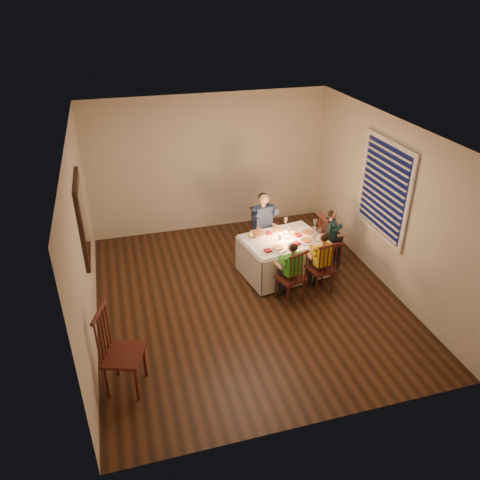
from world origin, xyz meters
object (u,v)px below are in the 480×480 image
object	(u,v)px
dining_table	(283,249)
chair_near_right	(318,290)
chair_near_left	(289,300)
child_green	(289,300)
child_teal	(328,262)
serving_bowl	(258,234)
adult	(262,254)
child_yellow	(318,290)
chair_adult	(262,254)
chair_extra	(128,386)
chair_end	(328,262)

from	to	relation	value
dining_table	chair_near_right	size ratio (longest dim) A/B	1.57
chair_near_left	child_green	world-z (taller)	child_green
chair_near_right	child_teal	distance (m)	0.91
child_green	serving_bowl	size ratio (longest dim) A/B	4.17
child_green	child_teal	bearing A→B (deg)	-157.91
adult	child_teal	bearing A→B (deg)	-38.88
chair_near_right	child_yellow	xyz separation A→B (m)	(0.00, 0.00, 0.00)
dining_table	chair_near_left	bearing A→B (deg)	-111.29
chair_adult	chair_near_right	bearing A→B (deg)	-79.04
child_green	child_teal	size ratio (longest dim) A/B	1.01
adult	chair_extra	bearing A→B (deg)	-145.31
child_yellow	serving_bowl	size ratio (longest dim) A/B	4.27
dining_table	chair_extra	bearing A→B (deg)	-154.99
chair_end	chair_near_right	bearing A→B (deg)	145.19
serving_bowl	chair_near_left	bearing A→B (deg)	-76.86
dining_table	child_green	xyz separation A→B (m)	(-0.15, -0.73, -0.47)
chair_extra	child_yellow	distance (m)	3.29
adult	child_teal	size ratio (longest dim) A/B	1.19
chair_adult	chair_extra	distance (m)	3.59
chair_near_left	chair_extra	size ratio (longest dim) A/B	0.80
chair_adult	adult	bearing A→B (deg)	0.00
chair_adult	chair_end	size ratio (longest dim) A/B	1.00
chair_near_left	chair_extra	xyz separation A→B (m)	(-2.50, -1.12, 0.00)
chair_near_left	chair_near_right	distance (m)	0.55
chair_near_left	chair_end	size ratio (longest dim) A/B	1.00
child_teal	serving_bowl	size ratio (longest dim) A/B	4.13
chair_near_right	child_yellow	world-z (taller)	child_yellow
chair_adult	child_green	bearing A→B (deg)	-101.70
chair_near_right	serving_bowl	xyz separation A→B (m)	(-0.76, 0.82, 0.70)
child_green	serving_bowl	bearing A→B (deg)	-94.10
chair_near_right	adult	xyz separation A→B (m)	(-0.51, 1.30, 0.00)
chair_adult	serving_bowl	bearing A→B (deg)	-128.24
chair_near_left	chair_extra	bearing A→B (deg)	6.83
chair_extra	serving_bowl	xyz separation A→B (m)	(2.29, 2.06, 0.70)
chair_end	serving_bowl	world-z (taller)	serving_bowl
chair_near_left	child_yellow	bearing A→B (deg)	174.99
serving_bowl	child_yellow	bearing A→B (deg)	-47.24
child_green	serving_bowl	distance (m)	1.19
chair_near_right	child_teal	bearing A→B (deg)	-133.04
chair_end	dining_table	bearing A→B (deg)	98.29
chair_near_right	child_green	size ratio (longest dim) A/B	0.91
dining_table	adult	world-z (taller)	dining_table
child_yellow	child_teal	size ratio (longest dim) A/B	1.03
chair_adult	child_yellow	bearing A→B (deg)	-79.04
dining_table	child_teal	bearing A→B (deg)	-1.23
chair_near_right	child_yellow	size ratio (longest dim) A/B	0.89
chair_extra	chair_near_right	bearing A→B (deg)	-48.31
child_green	chair_near_left	bearing A→B (deg)	180.00
chair_extra	child_yellow	world-z (taller)	chair_extra
adult	chair_end	bearing A→B (deg)	-38.88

